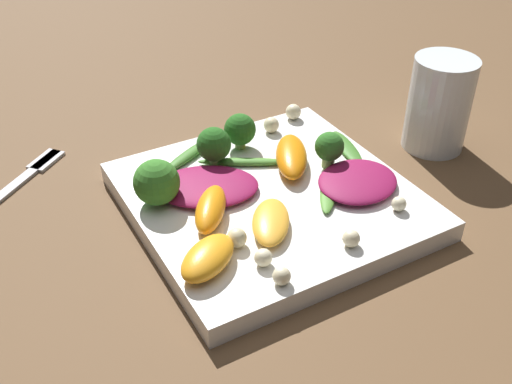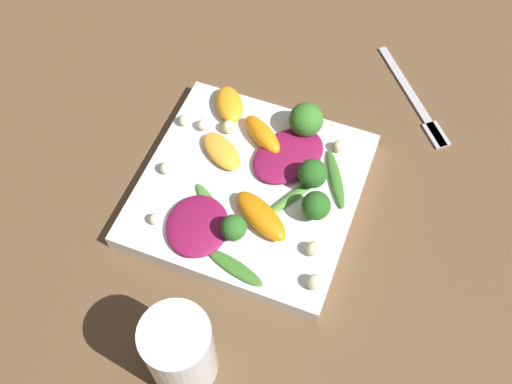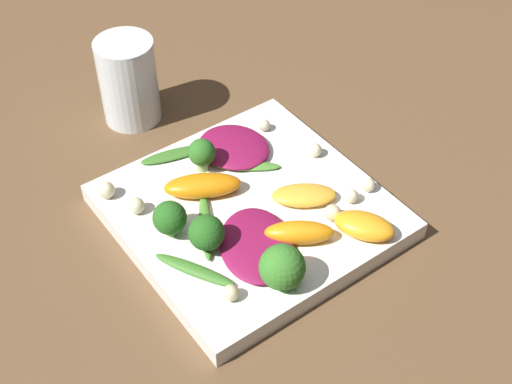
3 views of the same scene
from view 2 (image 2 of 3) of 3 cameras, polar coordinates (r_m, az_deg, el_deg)
ground_plane at (r=0.73m, az=-0.54°, el=-0.15°), size 2.40×2.40×0.00m
plate at (r=0.72m, az=-0.55°, el=0.29°), size 0.25×0.25×0.02m
drinking_glass at (r=0.60m, az=-7.26°, el=-14.81°), size 0.07×0.07×0.10m
fork at (r=0.84m, az=15.22°, el=7.97°), size 0.13×0.15×0.01m
radicchio_leaf_0 at (r=0.68m, az=-5.60°, el=-3.21°), size 0.09×0.10×0.01m
radicchio_leaf_1 at (r=0.73m, az=3.11°, el=3.50°), size 0.11×0.12×0.01m
orange_segment_0 at (r=0.74m, az=0.61°, el=5.52°), size 0.07×0.06×0.02m
orange_segment_1 at (r=0.78m, az=-2.57°, el=8.34°), size 0.06×0.07×0.02m
orange_segment_2 at (r=0.68m, az=0.46°, el=-2.28°), size 0.08×0.07×0.02m
orange_segment_3 at (r=0.73m, az=-3.28°, el=3.90°), size 0.07×0.06×0.01m
broccoli_floret_0 at (r=0.70m, az=5.41°, el=1.74°), size 0.03×0.03×0.04m
broccoli_floret_1 at (r=0.75m, az=4.79°, el=6.86°), size 0.04×0.04×0.04m
broccoli_floret_2 at (r=0.68m, az=5.74°, el=-1.32°), size 0.03×0.03×0.04m
broccoli_floret_3 at (r=0.66m, az=-2.15°, el=-3.46°), size 0.03×0.03×0.04m
arugula_sprig_0 at (r=0.71m, az=3.62°, el=-0.13°), size 0.06×0.09×0.01m
arugula_sprig_1 at (r=0.72m, az=7.59°, el=1.28°), size 0.05×0.08×0.01m
arugula_sprig_2 at (r=0.66m, az=-1.99°, el=-7.22°), size 0.07×0.03×0.01m
arugula_sprig_3 at (r=0.70m, az=-4.25°, el=-1.33°), size 0.06×0.06×0.01m
macadamia_nut_0 at (r=0.69m, az=-9.60°, el=-2.53°), size 0.01×0.01×0.01m
macadamia_nut_1 at (r=0.76m, az=-5.06°, el=6.41°), size 0.02×0.02×0.02m
macadamia_nut_2 at (r=0.74m, az=7.88°, el=4.35°), size 0.02×0.02×0.02m
macadamia_nut_3 at (r=0.76m, az=-2.65°, el=6.23°), size 0.02×0.02×0.02m
macadamia_nut_4 at (r=0.77m, az=-6.86°, el=6.82°), size 0.01×0.01×0.01m
macadamia_nut_5 at (r=0.65m, az=5.61°, el=-8.53°), size 0.02×0.02×0.02m
macadamia_nut_6 at (r=0.67m, az=5.48°, el=-5.39°), size 0.02×0.02×0.02m
macadamia_nut_7 at (r=0.73m, az=-8.59°, el=2.30°), size 0.02×0.02×0.02m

